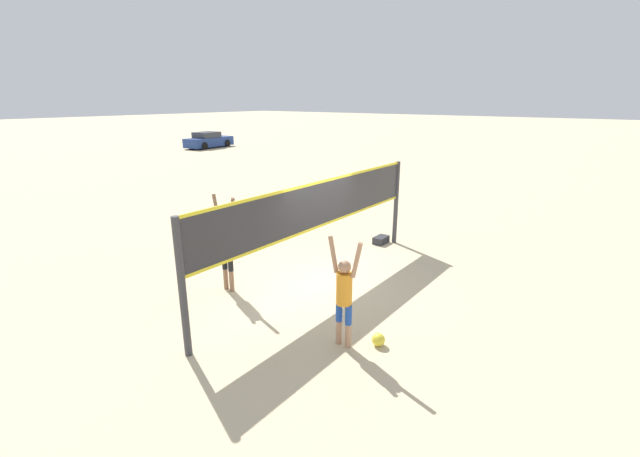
% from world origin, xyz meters
% --- Properties ---
extents(ground_plane, '(200.00, 200.00, 0.00)m').
position_xyz_m(ground_plane, '(0.00, 0.00, 0.00)').
color(ground_plane, beige).
extents(volleyball_net, '(7.64, 0.13, 2.48)m').
position_xyz_m(volleyball_net, '(0.00, 0.00, 1.73)').
color(volleyball_net, '#38383D').
rests_on(volleyball_net, ground_plane).
extents(player_spiker, '(0.28, 0.69, 2.01)m').
position_xyz_m(player_spiker, '(-1.89, -1.96, 1.05)').
color(player_spiker, tan).
rests_on(player_spiker, ground_plane).
extents(player_blocker, '(0.28, 0.72, 2.23)m').
position_xyz_m(player_blocker, '(-1.58, 1.44, 1.18)').
color(player_blocker, '#8C664C').
rests_on(player_blocker, ground_plane).
extents(volleyball, '(0.24, 0.24, 0.24)m').
position_xyz_m(volleyball, '(-1.53, -2.47, 0.12)').
color(volleyball, yellow).
rests_on(volleyball, ground_plane).
extents(gear_bag, '(0.52, 0.32, 0.21)m').
position_xyz_m(gear_bag, '(3.45, 0.29, 0.11)').
color(gear_bag, '#2D2D33').
rests_on(gear_bag, ground_plane).
extents(parked_car_near, '(4.62, 2.21, 1.38)m').
position_xyz_m(parked_car_near, '(17.08, 25.36, 0.63)').
color(parked_car_near, navy).
rests_on(parked_car_near, ground_plane).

